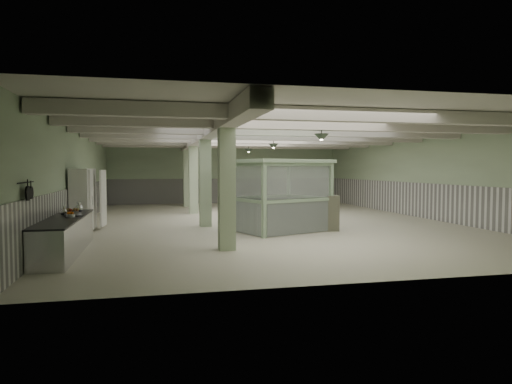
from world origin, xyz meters
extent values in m
plane|color=silver|center=(0.00, 0.00, 0.00)|extent=(20.00, 20.00, 0.00)
cube|color=beige|center=(0.00, 0.00, 3.60)|extent=(14.00, 20.00, 0.02)
cube|color=#A6BF99|center=(0.00, 10.00, 1.80)|extent=(14.00, 0.02, 3.60)
cube|color=#A6BF99|center=(0.00, -10.00, 1.80)|extent=(14.00, 0.02, 3.60)
cube|color=#A6BF99|center=(-7.00, 0.00, 1.80)|extent=(0.02, 20.00, 3.60)
cube|color=#A6BF99|center=(7.00, 0.00, 1.80)|extent=(0.02, 20.00, 3.60)
cube|color=silver|center=(-6.97, 0.00, 0.75)|extent=(0.05, 19.90, 1.50)
cube|color=silver|center=(6.97, 0.00, 0.75)|extent=(0.05, 19.90, 1.50)
cube|color=silver|center=(0.00, 9.97, 0.75)|extent=(13.90, 0.05, 1.50)
cube|color=beige|center=(-2.50, 0.00, 3.38)|extent=(0.45, 19.90, 0.40)
cube|color=beige|center=(0.00, -7.50, 3.42)|extent=(13.90, 0.35, 0.32)
cube|color=beige|center=(0.00, -5.00, 3.42)|extent=(13.90, 0.35, 0.32)
cube|color=beige|center=(0.00, -2.50, 3.42)|extent=(13.90, 0.35, 0.32)
cube|color=beige|center=(0.00, 0.00, 3.42)|extent=(13.90, 0.35, 0.32)
cube|color=beige|center=(0.00, 2.50, 3.42)|extent=(13.90, 0.35, 0.32)
cube|color=beige|center=(0.00, 5.00, 3.42)|extent=(13.90, 0.35, 0.32)
cube|color=beige|center=(0.00, 7.50, 3.42)|extent=(13.90, 0.35, 0.32)
cube|color=#B3CAA2|center=(-2.50, -6.00, 1.80)|extent=(0.42, 0.42, 3.60)
cube|color=#B3CAA2|center=(-2.50, -1.00, 1.80)|extent=(0.42, 0.42, 3.60)
cube|color=#B3CAA2|center=(-2.50, 4.00, 1.80)|extent=(0.42, 0.42, 3.60)
cube|color=#B3CAA2|center=(-2.50, 8.00, 1.80)|extent=(0.42, 0.42, 3.60)
cylinder|color=black|center=(-6.93, -7.60, 1.85)|extent=(0.02, 1.20, 0.02)
cone|color=#313F2F|center=(0.50, -5.00, 3.05)|extent=(0.44, 0.44, 0.22)
cone|color=#313F2F|center=(0.50, 0.50, 3.05)|extent=(0.44, 0.44, 0.22)
cone|color=#313F2F|center=(0.50, 5.50, 3.05)|extent=(0.44, 0.44, 0.22)
cube|color=silver|center=(-6.54, -5.66, 0.44)|extent=(0.76, 4.52, 0.88)
cube|color=black|center=(-6.54, -5.66, 0.89)|extent=(0.80, 4.56, 0.04)
cylinder|color=#B2B2B7|center=(-6.42, -5.57, 0.94)|extent=(0.28, 0.28, 0.08)
cylinder|color=black|center=(-6.88, -7.67, 1.63)|extent=(0.04, 0.31, 0.31)
cylinder|color=black|center=(-6.88, -7.41, 1.63)|extent=(0.04, 0.27, 0.27)
cube|color=white|center=(-6.65, -1.73, 1.03)|extent=(0.56, 2.25, 2.06)
cube|color=white|center=(-6.34, -2.24, 1.03)|extent=(0.06, 0.84, 1.96)
cube|color=white|center=(-6.22, -1.12, 1.03)|extent=(0.15, 0.85, 1.96)
cube|color=silver|center=(-6.30, -2.24, 1.03)|extent=(0.02, 0.05, 0.30)
cube|color=silver|center=(-6.30, -1.21, 1.03)|extent=(0.02, 0.05, 0.30)
cube|color=#90AD8A|center=(-1.08, -4.30, 1.16)|extent=(0.16, 0.16, 2.32)
cube|color=#90AD8A|center=(-1.92, -2.14, 1.16)|extent=(0.16, 0.16, 2.32)
cube|color=#90AD8A|center=(1.51, -3.29, 1.16)|extent=(0.16, 0.16, 2.32)
cube|color=#90AD8A|center=(0.67, -1.13, 1.16)|extent=(0.16, 0.16, 2.32)
cube|color=#90AD8A|center=(-0.20, -2.72, 2.38)|extent=(3.76, 3.49, 0.12)
cube|color=silver|center=(0.22, -3.80, 0.55)|extent=(2.43, 0.99, 1.05)
cube|color=silver|center=(0.22, -3.80, 1.78)|extent=(2.43, 0.99, 1.22)
cube|color=silver|center=(-0.62, -1.64, 0.55)|extent=(2.43, 0.99, 1.05)
cube|color=silver|center=(-0.62, -1.64, 1.78)|extent=(2.43, 0.99, 1.22)
cube|color=silver|center=(-1.50, -3.22, 0.55)|extent=(0.82, 2.00, 1.05)
cube|color=silver|center=(-1.50, -3.22, 1.78)|extent=(0.82, 2.00, 1.22)
cube|color=silver|center=(1.09, -2.21, 0.55)|extent=(0.82, 2.00, 1.05)
cube|color=silver|center=(1.09, -2.21, 1.78)|extent=(0.82, 2.00, 1.22)
cube|color=#636453|center=(1.62, -3.14, 0.61)|extent=(0.48, 0.62, 1.21)
camera|label=1|loc=(-4.38, -17.77, 2.14)|focal=32.00mm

